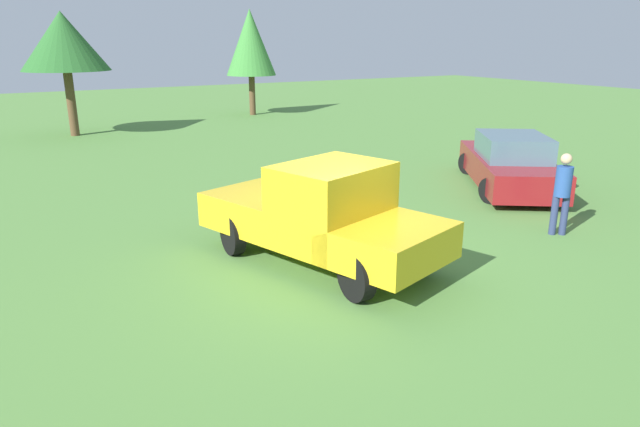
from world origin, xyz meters
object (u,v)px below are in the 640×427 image
object	(u,v)px
tree_far_center	(250,43)
traffic_cone	(375,197)
person_bystander	(562,190)
pickup_truck	(325,213)
sedan_near	(510,164)
tree_back_right	(63,42)

from	to	relation	value
tree_far_center	traffic_cone	distance (m)	18.12
person_bystander	tree_far_center	xyz separation A→B (m)	(20.66, -2.31, 2.68)
pickup_truck	sedan_near	xyz separation A→B (m)	(2.11, -6.90, -0.27)
pickup_truck	sedan_near	distance (m)	7.22
person_bystander	tree_back_right	world-z (taller)	tree_back_right
sedan_near	pickup_truck	bearing A→B (deg)	141.38
pickup_truck	tree_back_right	world-z (taller)	tree_back_right
person_bystander	tree_back_right	distance (m)	19.56
sedan_near	tree_back_right	size ratio (longest dim) A/B	1.01
person_bystander	tree_back_right	size ratio (longest dim) A/B	0.34
pickup_truck	tree_far_center	distance (m)	21.08
sedan_near	person_bystander	distance (m)	3.75
sedan_near	tree_back_right	distance (m)	17.64
pickup_truck	traffic_cone	distance (m)	3.71
pickup_truck	person_bystander	world-z (taller)	pickup_truck
traffic_cone	person_bystander	bearing A→B (deg)	-148.20
pickup_truck	tree_far_center	bearing A→B (deg)	-37.95
sedan_near	traffic_cone	distance (m)	4.16
sedan_near	traffic_cone	size ratio (longest dim) A/B	8.95
tree_far_center	tree_back_right	bearing A→B (deg)	105.50
sedan_near	tree_far_center	size ratio (longest dim) A/B	0.94
person_bystander	tree_far_center	size ratio (longest dim) A/B	0.32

